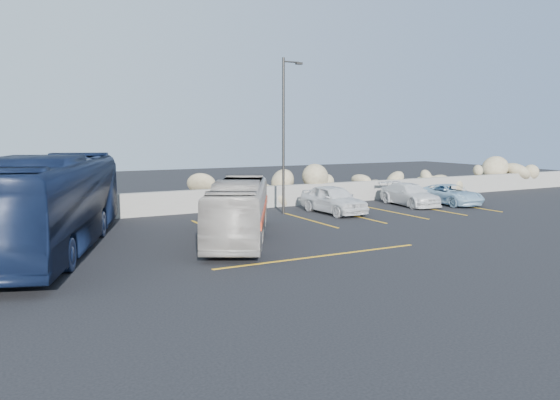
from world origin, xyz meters
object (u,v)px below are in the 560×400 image
car_d (450,194)px  car_a (333,199)px  lamppost (284,131)px  tour_coach (50,203)px  car_c (410,195)px  vintage_bus (239,210)px

car_d → car_a: bearing=-179.5°
lamppost → tour_coach: bearing=-161.1°
lamppost → tour_coach: lamppost is taller
lamppost → car_d: (10.38, -1.39, -3.71)m
tour_coach → car_c: size_ratio=2.83×
vintage_bus → car_a: size_ratio=1.96×
tour_coach → car_a: size_ratio=2.84×
car_a → car_d: bearing=-4.0°
tour_coach → car_c: bearing=29.1°
vintage_bus → car_d: (15.26, 3.87, -0.60)m
car_c → vintage_bus: bearing=-154.9°
vintage_bus → car_c: 13.65m
tour_coach → car_a: (14.00, 2.88, -0.98)m
vintage_bus → tour_coach: 6.93m
lamppost → car_a: size_ratio=1.84×
car_c → car_d: size_ratio=1.03×
lamppost → vintage_bus: bearing=-132.8°
car_a → vintage_bus: bearing=-152.1°
car_d → vintage_bus: bearing=-163.3°
car_c → car_d: bearing=-12.4°
car_a → car_c: size_ratio=1.00×
tour_coach → car_a: bearing=30.9°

